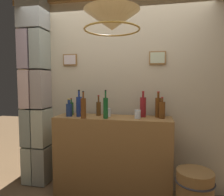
{
  "coord_description": "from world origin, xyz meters",
  "views": [
    {
      "loc": [
        0.52,
        -1.77,
        1.5
      ],
      "look_at": [
        0.0,
        0.76,
        1.29
      ],
      "focal_mm": 32.96,
      "sensor_mm": 36.0,
      "label": 1
    }
  ],
  "objects_px": {
    "liquor_bottle_port": "(158,107)",
    "glass_tumbler_rocks": "(108,113)",
    "pendant_lamp": "(112,21)",
    "liquor_bottle_brandy": "(143,107)",
    "liquor_bottle_rum": "(99,108)",
    "liquor_bottle_whiskey": "(71,108)",
    "liquor_bottle_gin": "(106,108)",
    "liquor_bottle_amaro": "(162,110)",
    "liquor_bottle_tequila": "(69,109)",
    "glass_tumbler_highball": "(138,114)",
    "liquor_bottle_vodka": "(79,106)",
    "wooden_barrel": "(194,195)",
    "liquor_bottle_sherry": "(83,108)"
  },
  "relations": [
    {
      "from": "liquor_bottle_brandy",
      "to": "liquor_bottle_amaro",
      "type": "bearing_deg",
      "value": -15.06
    },
    {
      "from": "liquor_bottle_rum",
      "to": "liquor_bottle_port",
      "type": "bearing_deg",
      "value": 3.19
    },
    {
      "from": "liquor_bottle_amaro",
      "to": "glass_tumbler_rocks",
      "type": "height_order",
      "value": "liquor_bottle_amaro"
    },
    {
      "from": "liquor_bottle_tequila",
      "to": "liquor_bottle_vodka",
      "type": "bearing_deg",
      "value": 8.4
    },
    {
      "from": "liquor_bottle_brandy",
      "to": "liquor_bottle_tequila",
      "type": "relative_size",
      "value": 1.44
    },
    {
      "from": "liquor_bottle_port",
      "to": "pendant_lamp",
      "type": "xyz_separation_m",
      "value": [
        -0.42,
        -0.91,
        0.84
      ]
    },
    {
      "from": "liquor_bottle_sherry",
      "to": "liquor_bottle_rum",
      "type": "relative_size",
      "value": 1.23
    },
    {
      "from": "liquor_bottle_brandy",
      "to": "liquor_bottle_gin",
      "type": "distance_m",
      "value": 0.49
    },
    {
      "from": "liquor_bottle_vodka",
      "to": "liquor_bottle_tequila",
      "type": "xyz_separation_m",
      "value": [
        -0.13,
        -0.02,
        -0.04
      ]
    },
    {
      "from": "liquor_bottle_gin",
      "to": "wooden_barrel",
      "type": "bearing_deg",
      "value": -10.0
    },
    {
      "from": "wooden_barrel",
      "to": "liquor_bottle_rum",
      "type": "bearing_deg",
      "value": 162.4
    },
    {
      "from": "liquor_bottle_brandy",
      "to": "pendant_lamp",
      "type": "distance_m",
      "value": 1.25
    },
    {
      "from": "liquor_bottle_amaro",
      "to": "liquor_bottle_gin",
      "type": "distance_m",
      "value": 0.7
    },
    {
      "from": "liquor_bottle_port",
      "to": "pendant_lamp",
      "type": "distance_m",
      "value": 1.31
    },
    {
      "from": "liquor_bottle_port",
      "to": "glass_tumbler_rocks",
      "type": "height_order",
      "value": "liquor_bottle_port"
    },
    {
      "from": "liquor_bottle_whiskey",
      "to": "liquor_bottle_amaro",
      "type": "bearing_deg",
      "value": -1.9
    },
    {
      "from": "glass_tumbler_rocks",
      "to": "liquor_bottle_brandy",
      "type": "bearing_deg",
      "value": 6.95
    },
    {
      "from": "liquor_bottle_vodka",
      "to": "glass_tumbler_rocks",
      "type": "xyz_separation_m",
      "value": [
        0.37,
        0.08,
        -0.08
      ]
    },
    {
      "from": "liquor_bottle_brandy",
      "to": "liquor_bottle_gin",
      "type": "relative_size",
      "value": 0.94
    },
    {
      "from": "liquor_bottle_port",
      "to": "liquor_bottle_brandy",
      "type": "distance_m",
      "value": 0.19
    },
    {
      "from": "glass_tumbler_rocks",
      "to": "glass_tumbler_highball",
      "type": "bearing_deg",
      "value": -9.86
    },
    {
      "from": "liquor_bottle_vodka",
      "to": "glass_tumbler_highball",
      "type": "bearing_deg",
      "value": 0.72
    },
    {
      "from": "liquor_bottle_port",
      "to": "wooden_barrel",
      "type": "relative_size",
      "value": 0.61
    },
    {
      "from": "liquor_bottle_gin",
      "to": "liquor_bottle_amaro",
      "type": "bearing_deg",
      "value": 12.48
    },
    {
      "from": "liquor_bottle_whiskey",
      "to": "pendant_lamp",
      "type": "xyz_separation_m",
      "value": [
        0.75,
        -0.87,
        0.89
      ]
    },
    {
      "from": "liquor_bottle_whiskey",
      "to": "liquor_bottle_gin",
      "type": "distance_m",
      "value": 0.57
    },
    {
      "from": "liquor_bottle_gin",
      "to": "glass_tumbler_highball",
      "type": "relative_size",
      "value": 3.37
    },
    {
      "from": "glass_tumbler_rocks",
      "to": "pendant_lamp",
      "type": "height_order",
      "value": "pendant_lamp"
    },
    {
      "from": "liquor_bottle_vodka",
      "to": "liquor_bottle_sherry",
      "type": "distance_m",
      "value": 0.16
    },
    {
      "from": "liquor_bottle_tequila",
      "to": "glass_tumbler_highball",
      "type": "bearing_deg",
      "value": 1.87
    },
    {
      "from": "glass_tumbler_rocks",
      "to": "liquor_bottle_gin",
      "type": "bearing_deg",
      "value": -89.04
    },
    {
      "from": "liquor_bottle_brandy",
      "to": "liquor_bottle_rum",
      "type": "relative_size",
      "value": 1.21
    },
    {
      "from": "liquor_bottle_whiskey",
      "to": "liquor_bottle_brandy",
      "type": "distance_m",
      "value": 0.98
    },
    {
      "from": "glass_tumbler_highball",
      "to": "wooden_barrel",
      "type": "xyz_separation_m",
      "value": [
        0.64,
        -0.27,
        -0.82
      ]
    },
    {
      "from": "liquor_bottle_amaro",
      "to": "liquor_bottle_tequila",
      "type": "distance_m",
      "value": 1.2
    },
    {
      "from": "liquor_bottle_rum",
      "to": "liquor_bottle_tequila",
      "type": "distance_m",
      "value": 0.39
    },
    {
      "from": "glass_tumbler_rocks",
      "to": "glass_tumbler_highball",
      "type": "xyz_separation_m",
      "value": [
        0.39,
        -0.07,
        0.0
      ]
    },
    {
      "from": "pendant_lamp",
      "to": "glass_tumbler_rocks",
      "type": "bearing_deg",
      "value": 104.78
    },
    {
      "from": "wooden_barrel",
      "to": "liquor_bottle_sherry",
      "type": "bearing_deg",
      "value": 173.79
    },
    {
      "from": "liquor_bottle_tequila",
      "to": "wooden_barrel",
      "type": "bearing_deg",
      "value": -9.06
    },
    {
      "from": "liquor_bottle_amaro",
      "to": "liquor_bottle_rum",
      "type": "xyz_separation_m",
      "value": [
        -0.83,
        0.04,
        -0.01
      ]
    },
    {
      "from": "liquor_bottle_amaro",
      "to": "liquor_bottle_vodka",
      "type": "bearing_deg",
      "value": -176.34
    },
    {
      "from": "liquor_bottle_brandy",
      "to": "glass_tumbler_highball",
      "type": "height_order",
      "value": "liquor_bottle_brandy"
    },
    {
      "from": "liquor_bottle_rum",
      "to": "pendant_lamp",
      "type": "height_order",
      "value": "pendant_lamp"
    },
    {
      "from": "liquor_bottle_gin",
      "to": "liquor_bottle_port",
      "type": "bearing_deg",
      "value": 20.15
    },
    {
      "from": "liquor_bottle_amaro",
      "to": "liquor_bottle_rum",
      "type": "relative_size",
      "value": 0.96
    },
    {
      "from": "liquor_bottle_amaro",
      "to": "glass_tumbler_highball",
      "type": "xyz_separation_m",
      "value": [
        -0.3,
        -0.06,
        -0.06
      ]
    },
    {
      "from": "liquor_bottle_rum",
      "to": "pendant_lamp",
      "type": "relative_size",
      "value": 0.55
    },
    {
      "from": "liquor_bottle_rum",
      "to": "liquor_bottle_tequila",
      "type": "xyz_separation_m",
      "value": [
        -0.37,
        -0.13,
        -0.01
      ]
    },
    {
      "from": "liquor_bottle_whiskey",
      "to": "pendant_lamp",
      "type": "distance_m",
      "value": 1.45
    }
  ]
}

